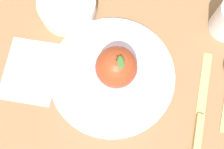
{
  "coord_description": "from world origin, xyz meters",
  "views": [
    {
      "loc": [
        0.08,
        -0.13,
        0.55
      ],
      "look_at": [
        -0.03,
        -0.02,
        0.02
      ],
      "focal_mm": 42.89,
      "sensor_mm": 36.0,
      "label": 1
    }
  ],
  "objects_px": {
    "dinner_plate": "(112,76)",
    "apple": "(116,67)",
    "side_bowl": "(67,6)",
    "knife": "(201,113)",
    "linen_napkin": "(31,71)"
  },
  "relations": [
    {
      "from": "dinner_plate",
      "to": "linen_napkin",
      "type": "bearing_deg",
      "value": -136.91
    },
    {
      "from": "knife",
      "to": "apple",
      "type": "bearing_deg",
      "value": -157.19
    },
    {
      "from": "side_bowl",
      "to": "knife",
      "type": "bearing_deg",
      "value": 7.97
    },
    {
      "from": "apple",
      "to": "side_bowl",
      "type": "relative_size",
      "value": 0.74
    },
    {
      "from": "side_bowl",
      "to": "dinner_plate",
      "type": "bearing_deg",
      "value": -9.93
    },
    {
      "from": "apple",
      "to": "side_bowl",
      "type": "distance_m",
      "value": 0.19
    },
    {
      "from": "apple",
      "to": "side_bowl",
      "type": "height_order",
      "value": "apple"
    },
    {
      "from": "linen_napkin",
      "to": "apple",
      "type": "bearing_deg",
      "value": 44.26
    },
    {
      "from": "apple",
      "to": "side_bowl",
      "type": "xyz_separation_m",
      "value": [
        -0.18,
        0.02,
        -0.03
      ]
    },
    {
      "from": "dinner_plate",
      "to": "apple",
      "type": "distance_m",
      "value": 0.05
    },
    {
      "from": "side_bowl",
      "to": "apple",
      "type": "bearing_deg",
      "value": -7.25
    },
    {
      "from": "side_bowl",
      "to": "knife",
      "type": "relative_size",
      "value": 0.67
    },
    {
      "from": "linen_napkin",
      "to": "side_bowl",
      "type": "bearing_deg",
      "value": 109.5
    },
    {
      "from": "apple",
      "to": "dinner_plate",
      "type": "bearing_deg",
      "value": -112.12
    },
    {
      "from": "linen_napkin",
      "to": "knife",
      "type": "bearing_deg",
      "value": 33.31
    }
  ]
}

